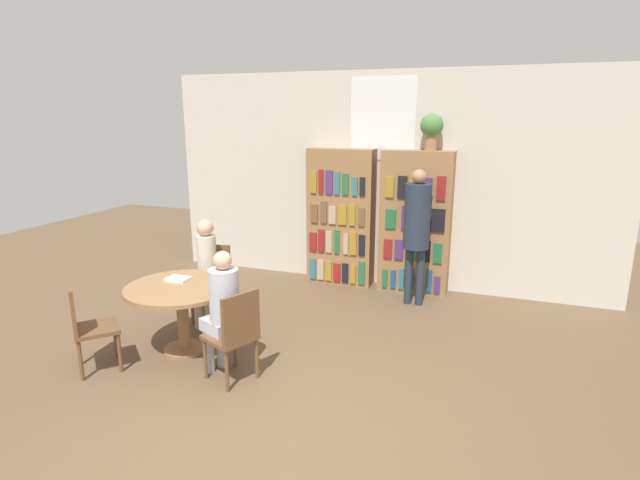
{
  "coord_description": "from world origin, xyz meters",
  "views": [
    {
      "loc": [
        1.61,
        -2.89,
        2.42
      ],
      "look_at": [
        -0.26,
        2.18,
        1.05
      ],
      "focal_mm": 28.0,
      "sensor_mm": 36.0,
      "label": 1
    }
  ],
  "objects_px": {
    "chair_near_camera": "(87,323)",
    "librarian_standing": "(417,222)",
    "flower_vase": "(432,128)",
    "reading_table": "(181,298)",
    "chair_far_side": "(235,332)",
    "bookshelf_right": "(415,223)",
    "seated_reader_left": "(206,267)",
    "chair_left_side": "(212,278)",
    "bookshelf_left": "(341,218)",
    "seated_reader_right": "(222,306)"
  },
  "relations": [
    {
      "from": "chair_near_camera",
      "to": "librarian_standing",
      "type": "distance_m",
      "value": 3.91
    },
    {
      "from": "flower_vase",
      "to": "reading_table",
      "type": "bearing_deg",
      "value": -127.88
    },
    {
      "from": "chair_far_side",
      "to": "bookshelf_right",
      "type": "bearing_deg",
      "value": 3.81
    },
    {
      "from": "flower_vase",
      "to": "reading_table",
      "type": "relative_size",
      "value": 0.42
    },
    {
      "from": "chair_far_side",
      "to": "seated_reader_left",
      "type": "xyz_separation_m",
      "value": [
        -0.97,
        1.06,
        0.2
      ]
    },
    {
      "from": "flower_vase",
      "to": "chair_left_side",
      "type": "height_order",
      "value": "flower_vase"
    },
    {
      "from": "bookshelf_left",
      "to": "seated_reader_right",
      "type": "distance_m",
      "value": 2.97
    },
    {
      "from": "chair_left_side",
      "to": "seated_reader_left",
      "type": "bearing_deg",
      "value": 90.0
    },
    {
      "from": "reading_table",
      "to": "librarian_standing",
      "type": "distance_m",
      "value": 3.0
    },
    {
      "from": "chair_near_camera",
      "to": "seated_reader_left",
      "type": "xyz_separation_m",
      "value": [
        0.45,
        1.37,
        0.2
      ]
    },
    {
      "from": "seated_reader_right",
      "to": "librarian_standing",
      "type": "height_order",
      "value": "librarian_standing"
    },
    {
      "from": "bookshelf_left",
      "to": "chair_near_camera",
      "type": "bearing_deg",
      "value": -113.59
    },
    {
      "from": "bookshelf_left",
      "to": "librarian_standing",
      "type": "relative_size",
      "value": 1.11
    },
    {
      "from": "bookshelf_left",
      "to": "chair_near_camera",
      "type": "relative_size",
      "value": 2.2
    },
    {
      "from": "bookshelf_left",
      "to": "seated_reader_left",
      "type": "xyz_separation_m",
      "value": [
        -1.01,
        -1.97,
        -0.27
      ]
    },
    {
      "from": "seated_reader_left",
      "to": "chair_left_side",
      "type": "bearing_deg",
      "value": -90.0
    },
    {
      "from": "bookshelf_left",
      "to": "librarian_standing",
      "type": "distance_m",
      "value": 1.28
    },
    {
      "from": "chair_left_side",
      "to": "chair_far_side",
      "type": "height_order",
      "value": "same"
    },
    {
      "from": "bookshelf_right",
      "to": "librarian_standing",
      "type": "relative_size",
      "value": 1.11
    },
    {
      "from": "flower_vase",
      "to": "librarian_standing",
      "type": "distance_m",
      "value": 1.26
    },
    {
      "from": "reading_table",
      "to": "chair_near_camera",
      "type": "xyz_separation_m",
      "value": [
        -0.6,
        -0.67,
        -0.09
      ]
    },
    {
      "from": "bookshelf_left",
      "to": "chair_near_camera",
      "type": "xyz_separation_m",
      "value": [
        -1.46,
        -3.33,
        -0.48
      ]
    },
    {
      "from": "seated_reader_right",
      "to": "bookshelf_left",
      "type": "bearing_deg",
      "value": 19.99
    },
    {
      "from": "seated_reader_right",
      "to": "chair_near_camera",
      "type": "bearing_deg",
      "value": 130.59
    },
    {
      "from": "chair_left_side",
      "to": "chair_far_side",
      "type": "xyz_separation_m",
      "value": [
        1.01,
        -1.24,
        0.0
      ]
    },
    {
      "from": "reading_table",
      "to": "chair_near_camera",
      "type": "relative_size",
      "value": 1.26
    },
    {
      "from": "chair_left_side",
      "to": "seated_reader_right",
      "type": "bearing_deg",
      "value": 113.78
    },
    {
      "from": "seated_reader_right",
      "to": "librarian_standing",
      "type": "xyz_separation_m",
      "value": [
        1.37,
        2.45,
        0.39
      ]
    },
    {
      "from": "librarian_standing",
      "to": "flower_vase",
      "type": "bearing_deg",
      "value": 84.41
    },
    {
      "from": "bookshelf_left",
      "to": "bookshelf_right",
      "type": "relative_size",
      "value": 1.0
    },
    {
      "from": "bookshelf_right",
      "to": "chair_near_camera",
      "type": "xyz_separation_m",
      "value": [
        -2.52,
        -3.33,
        -0.48
      ]
    },
    {
      "from": "bookshelf_left",
      "to": "librarian_standing",
      "type": "height_order",
      "value": "bookshelf_left"
    },
    {
      "from": "chair_near_camera",
      "to": "chair_far_side",
      "type": "height_order",
      "value": "same"
    },
    {
      "from": "flower_vase",
      "to": "seated_reader_left",
      "type": "xyz_separation_m",
      "value": [
        -2.23,
        -1.97,
        -1.54
      ]
    },
    {
      "from": "reading_table",
      "to": "seated_reader_right",
      "type": "distance_m",
      "value": 0.73
    },
    {
      "from": "flower_vase",
      "to": "chair_far_side",
      "type": "relative_size",
      "value": 0.53
    },
    {
      "from": "chair_near_camera",
      "to": "librarian_standing",
      "type": "relative_size",
      "value": 0.51
    },
    {
      "from": "bookshelf_left",
      "to": "chair_left_side",
      "type": "height_order",
      "value": "bookshelf_left"
    },
    {
      "from": "flower_vase",
      "to": "chair_far_side",
      "type": "height_order",
      "value": "flower_vase"
    },
    {
      "from": "bookshelf_right",
      "to": "reading_table",
      "type": "height_order",
      "value": "bookshelf_right"
    },
    {
      "from": "flower_vase",
      "to": "chair_far_side",
      "type": "bearing_deg",
      "value": -112.45
    },
    {
      "from": "chair_left_side",
      "to": "seated_reader_right",
      "type": "distance_m",
      "value": 1.46
    },
    {
      "from": "chair_far_side",
      "to": "chair_near_camera",
      "type": "bearing_deg",
      "value": 126.0
    },
    {
      "from": "bookshelf_right",
      "to": "seated_reader_right",
      "type": "distance_m",
      "value": 3.22
    },
    {
      "from": "flower_vase",
      "to": "chair_far_side",
      "type": "distance_m",
      "value": 3.71
    },
    {
      "from": "bookshelf_right",
      "to": "seated_reader_right",
      "type": "height_order",
      "value": "bookshelf_right"
    },
    {
      "from": "reading_table",
      "to": "librarian_standing",
      "type": "relative_size",
      "value": 0.64
    },
    {
      "from": "bookshelf_right",
      "to": "chair_left_side",
      "type": "bearing_deg",
      "value": -139.84
    },
    {
      "from": "flower_vase",
      "to": "reading_table",
      "type": "distance_m",
      "value": 3.76
    },
    {
      "from": "chair_left_side",
      "to": "librarian_standing",
      "type": "height_order",
      "value": "librarian_standing"
    }
  ]
}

